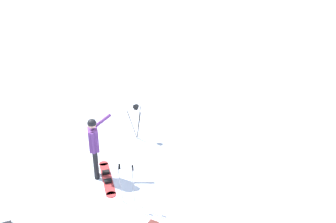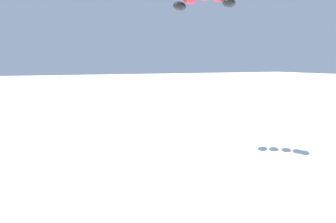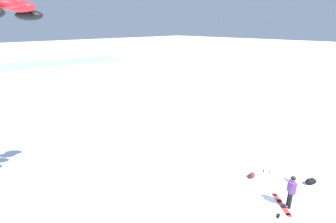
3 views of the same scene
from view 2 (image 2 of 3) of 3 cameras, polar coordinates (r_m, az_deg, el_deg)
name	(u,v)px [view 2 (image 2 of 3)]	position (r m, az deg, el deg)	size (l,w,h in m)	color
traction_kite	(204,0)	(17.03, 6.75, 20.17)	(3.19, 3.15, 0.87)	black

